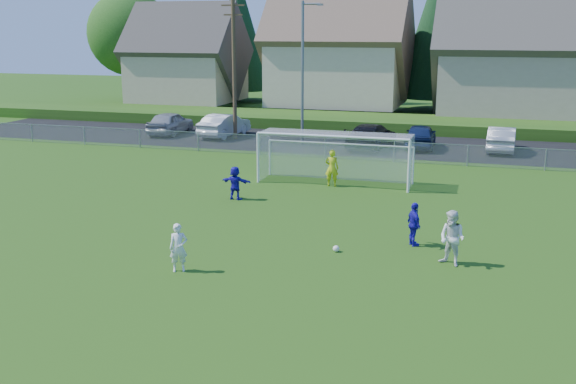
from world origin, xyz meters
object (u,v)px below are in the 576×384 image
Objects in this scene: soccer_ball at (336,249)px; car_e at (420,136)px; goalkeeper at (332,168)px; car_d at (371,136)px; player_blue_b at (235,183)px; soccer_goal at (336,150)px; player_white_a at (179,248)px; car_a at (170,123)px; car_b at (224,125)px; car_f at (502,139)px; player_blue_a at (414,224)px; player_white_b at (452,238)px.

soccer_ball is 0.05× the size of car_e.
goalkeeper is 0.33× the size of car_d.
soccer_goal is at bearing -122.62° from player_blue_b.
soccer_goal is at bearing 54.94° from player_white_a.
soccer_goal is at bearing 97.48° from car_d.
car_a is at bearing 1.24° from car_d.
car_b is at bearing -55.23° from goalkeeper.
car_d is (14.69, -1.52, -0.04)m from car_a.
soccer_ball is 22.27m from car_f.
player_blue_a reaches higher than car_f.
car_a reaches higher than car_f.
soccer_ball is 2.89m from player_blue_a.
car_e is (2.97, 0.86, 0.00)m from car_d.
soccer_ball is 3.89m from player_white_b.
car_d is at bearing 13.91° from car_e.
car_b is at bearing 120.55° from soccer_ball.
player_white_a is 24.99m from car_e.
player_white_b is 27.85m from car_b.
player_white_a is 8.61m from player_white_b.
player_blue_a is (6.68, 4.67, 0.01)m from player_white_a.
soccer_ball is 25.55m from car_b.
car_b reaches higher than car_d.
player_white_a is 0.86× the size of goalkeeper.
soccer_ball is at bearing 78.09° from car_f.
soccer_ball is at bearing 103.94° from car_d.
player_white_b reaches higher than car_a.
player_white_b is at bearing -3.30° from soccer_ball.
player_blue_a is 1.04× the size of player_blue_b.
player_white_a reaches higher than car_f.
soccer_goal reaches higher than soccer_ball.
player_blue_b is 17.77m from car_b.
car_d is 3.09m from car_e.
soccer_ball is 5.39m from player_white_a.
player_blue_b is at bearing 65.35° from car_e.
car_b is at bearing 179.81° from car_a.
soccer_goal is at bearing -1.90° from player_blue_a.
player_white_a is 0.34× the size of car_e.
player_white_b is 11.34m from player_blue_b.
player_white_b is 1.16× the size of player_blue_a.
car_a is (-14.74, 12.50, -0.08)m from goalkeeper.
car_f is (3.00, 20.15, -0.01)m from player_blue_a.
player_white_a is at bearing 116.33° from car_b.
player_blue_a reaches higher than player_white_a.
soccer_goal reaches higher than player_white_b.
car_f reaches higher than soccer_ball.
car_b is at bearing -61.39° from player_blue_b.
car_f is at bearing 115.65° from player_white_b.
soccer_goal is (0.01, 0.81, 0.74)m from goalkeeper.
soccer_goal is at bearing 139.38° from car_b.
soccer_ball is 20.58m from car_d.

